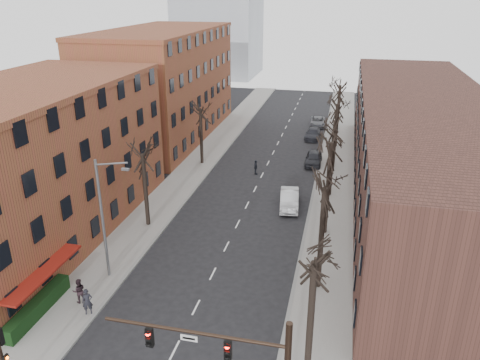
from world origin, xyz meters
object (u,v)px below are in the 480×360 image
Objects in this scene: parked_car_near at (314,158)px; pedestrian_a at (87,302)px; silver_sedan at (289,199)px; parked_car_mid at (313,134)px.

pedestrian_a reaches higher than parked_car_near.
parked_car_mid is at bearing 82.44° from silver_sedan.
silver_sedan is 1.03× the size of parked_car_mid.
pedestrian_a is (-10.40, -18.74, 0.24)m from silver_sedan.
silver_sedan reaches higher than parked_car_mid.
silver_sedan is 12.35m from parked_car_near.
parked_car_near is 0.98× the size of parked_car_mid.
parked_car_near is 33.15m from pedestrian_a.
parked_car_near is 2.59× the size of pedestrian_a.
parked_car_near is 10.45m from parked_car_mid.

